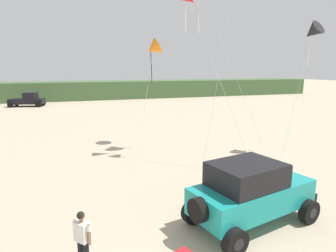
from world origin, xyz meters
TOP-DOWN VIEW (x-y plane):
  - dune_ridge at (0.00, 48.40)m, footprint 90.00×6.93m
  - jeep at (3.67, 3.37)m, footprint 5.01×3.25m
  - person_watching at (-1.91, 2.81)m, footprint 0.47×0.50m
  - distant_pickup at (-8.08, 40.30)m, footprint 4.91×3.29m
  - kite_green_box at (12.33, 10.25)m, footprint 3.65×2.29m
  - kite_orange_streamer at (3.53, 15.24)m, footprint 3.13×5.96m

SIDE VIEW (x-z plane):
  - person_watching at x=-1.91m, z-range 0.10..1.77m
  - distant_pickup at x=-8.08m, z-range -0.05..1.93m
  - jeep at x=3.67m, z-range 0.07..2.33m
  - dune_ridge at x=0.00m, z-range 0.00..3.07m
  - kite_orange_streamer at x=3.53m, z-range 2.94..10.42m
  - kite_green_box at x=12.33m, z-range 3.39..11.67m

